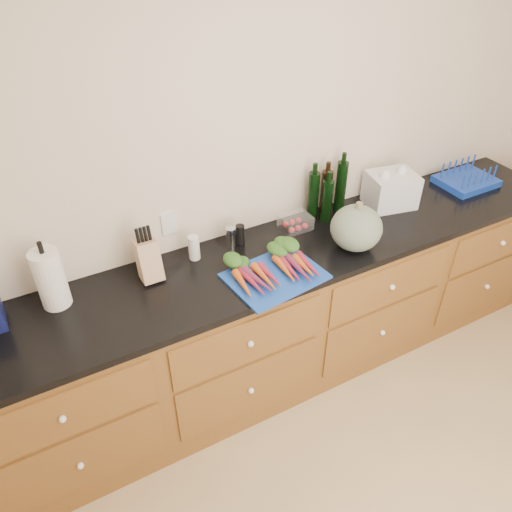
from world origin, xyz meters
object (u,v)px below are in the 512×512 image
carrots (270,266)px  paper_towel (50,279)px  dish_rack (466,179)px  tomato_box (296,222)px  cutting_board (275,276)px  squash (356,228)px  knife_block (149,260)px

carrots → paper_towel: (-1.00, 0.27, 0.11)m
dish_rack → tomato_box: bearing=175.9°
cutting_board → paper_towel: (-1.00, 0.32, 0.14)m
cutting_board → tomato_box: 0.47m
tomato_box → dish_rack: (1.27, -0.09, -0.00)m
carrots → dish_rack: 1.61m
squash → dish_rack: 1.11m
squash → tomato_box: bearing=120.3°
squash → carrots: bearing=176.7°
carrots → knife_block: bearing=155.4°
knife_block → tomato_box: (0.88, 0.03, -0.07)m
paper_towel → knife_block: bearing=-2.5°
squash → tomato_box: size_ratio=1.64×
paper_towel → dish_rack: size_ratio=0.84×
cutting_board → tomato_box: size_ratio=2.77×
carrots → paper_towel: size_ratio=1.45×
tomato_box → dish_rack: bearing=-4.1°
carrots → knife_block: (-0.55, 0.25, 0.07)m
paper_towel → carrots: bearing=-15.2°
squash → paper_towel: (-1.51, 0.30, 0.02)m
carrots → knife_block: size_ratio=2.04×
cutting_board → paper_towel: size_ratio=1.57×
carrots → squash: size_ratio=1.56×
cutting_board → paper_towel: paper_towel is taller
tomato_box → dish_rack: 1.27m
carrots → squash: (0.51, -0.03, 0.09)m
squash → paper_towel: paper_towel is taller
knife_block → tomato_box: size_ratio=1.26×
paper_towel → tomato_box: 1.33m
cutting_board → carrots: bearing=90.0°
cutting_board → carrots: carrots is taller
carrots → squash: bearing=-3.3°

